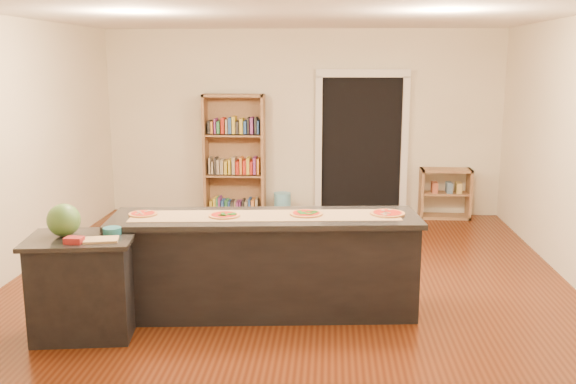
# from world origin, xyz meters

# --- Properties ---
(room) EXTENTS (6.00, 7.00, 2.80)m
(room) POSITION_xyz_m (0.00, 0.00, 1.40)
(room) COLOR silver
(room) RESTS_ON ground
(doorway) EXTENTS (1.40, 0.09, 2.21)m
(doorway) POSITION_xyz_m (0.90, 3.46, 1.20)
(doorway) COLOR black
(doorway) RESTS_ON room
(kitchen_island) EXTENTS (2.83, 0.77, 0.93)m
(kitchen_island) POSITION_xyz_m (-0.16, -0.58, 0.47)
(kitchen_island) COLOR black
(kitchen_island) RESTS_ON ground
(side_counter) EXTENTS (0.89, 0.65, 0.88)m
(side_counter) POSITION_xyz_m (-1.66, -1.20, 0.44)
(side_counter) COLOR black
(side_counter) RESTS_ON ground
(bookshelf) EXTENTS (0.92, 0.33, 1.84)m
(bookshelf) POSITION_xyz_m (-1.02, 3.29, 0.92)
(bookshelf) COLOR #966E49
(bookshelf) RESTS_ON ground
(low_shelf) EXTENTS (0.75, 0.32, 0.75)m
(low_shelf) POSITION_xyz_m (2.16, 3.29, 0.38)
(low_shelf) COLOR #966E49
(low_shelf) RESTS_ON ground
(waste_bin) EXTENTS (0.25, 0.25, 0.37)m
(waste_bin) POSITION_xyz_m (-0.29, 3.18, 0.19)
(waste_bin) COLOR #5DADD0
(waste_bin) RESTS_ON ground
(kraft_paper) EXTENTS (2.49, 0.67, 0.00)m
(kraft_paper) POSITION_xyz_m (-0.16, -0.58, 0.94)
(kraft_paper) COLOR #A17A53
(kraft_paper) RESTS_ON kitchen_island
(watermelon) EXTENTS (0.28, 0.28, 0.28)m
(watermelon) POSITION_xyz_m (-1.80, -1.18, 1.02)
(watermelon) COLOR #144214
(watermelon) RESTS_ON side_counter
(cutting_board) EXTENTS (0.31, 0.24, 0.02)m
(cutting_board) POSITION_xyz_m (-1.44, -1.30, 0.89)
(cutting_board) COLOR tan
(cutting_board) RESTS_ON side_counter
(package_red) EXTENTS (0.15, 0.11, 0.05)m
(package_red) POSITION_xyz_m (-1.64, -1.38, 0.90)
(package_red) COLOR maroon
(package_red) RESTS_ON side_counter
(package_teal) EXTENTS (0.16, 0.16, 0.06)m
(package_teal) POSITION_xyz_m (-1.42, -1.09, 0.91)
(package_teal) COLOR #195966
(package_teal) RESTS_ON side_counter
(pizza_a) EXTENTS (0.26, 0.26, 0.02)m
(pizza_a) POSITION_xyz_m (-1.29, -0.63, 0.95)
(pizza_a) COLOR #B07943
(pizza_a) RESTS_ON kitchen_island
(pizza_b) EXTENTS (0.28, 0.28, 0.02)m
(pizza_b) POSITION_xyz_m (-0.53, -0.64, 0.95)
(pizza_b) COLOR #B07943
(pizza_b) RESTS_ON kitchen_island
(pizza_c) EXTENTS (0.31, 0.31, 0.02)m
(pizza_c) POSITION_xyz_m (0.22, -0.52, 0.95)
(pizza_c) COLOR #B07943
(pizza_c) RESTS_ON kitchen_island
(pizza_d) EXTENTS (0.31, 0.31, 0.02)m
(pizza_d) POSITION_xyz_m (0.97, -0.46, 0.95)
(pizza_d) COLOR #B07943
(pizza_d) RESTS_ON kitchen_island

